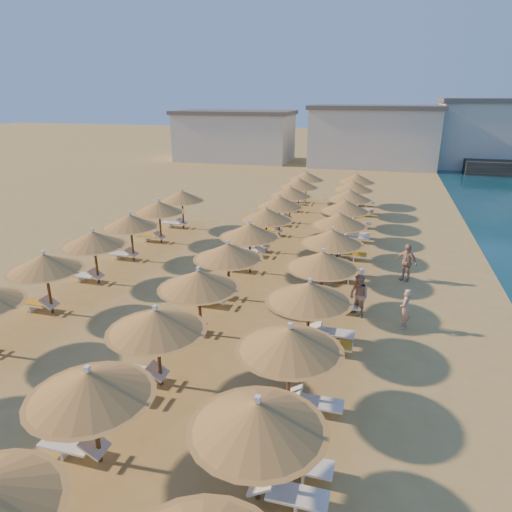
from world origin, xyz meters
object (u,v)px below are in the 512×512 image
(beachgoer_b, at_px, (359,296))
(beachgoer_c, at_px, (406,262))
(beachgoer_a, at_px, (405,309))
(parasol_row_east, at_px, (328,249))
(parasol_row_west, at_px, (240,241))

(beachgoer_b, distance_m, beachgoer_c, 4.90)
(beachgoer_a, relative_size, beachgoer_b, 0.92)
(beachgoer_a, relative_size, beachgoer_c, 0.88)
(parasol_row_east, bearing_deg, parasol_row_west, 180.00)
(beachgoer_a, xyz_separation_m, beachgoer_b, (-1.78, 0.58, 0.07))
(parasol_row_east, xyz_separation_m, parasol_row_west, (-4.04, 0.00, 0.00))
(parasol_row_west, bearing_deg, beachgoer_a, -17.72)
(parasol_row_east, xyz_separation_m, beachgoer_c, (3.49, 2.73, -1.26))
(parasol_row_east, relative_size, parasol_row_west, 1.00)
(parasol_row_west, xyz_separation_m, beachgoer_a, (7.35, -2.35, -1.36))
(beachgoer_c, bearing_deg, beachgoer_a, -60.73)
(parasol_row_west, height_order, beachgoer_c, parasol_row_west)
(parasol_row_west, distance_m, beachgoer_b, 5.99)
(beachgoer_c, bearing_deg, parasol_row_west, -128.84)
(parasol_row_west, distance_m, beachgoer_c, 8.11)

